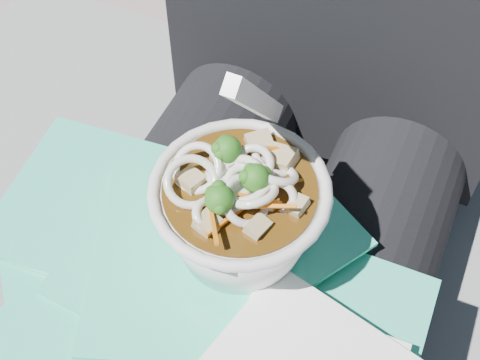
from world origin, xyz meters
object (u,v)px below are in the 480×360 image
at_px(lap, 227,319).
at_px(plastic_bag, 175,287).
at_px(stone_ledge, 277,312).
at_px(udon_bowl, 240,207).
at_px(person_body, 268,218).

bearing_deg(lap, plastic_bag, -144.23).
bearing_deg(stone_ledge, udon_bowl, -90.47).
height_order(stone_ledge, udon_bowl, udon_bowl).
bearing_deg(lap, udon_bowl, 91.86).
height_order(lap, udon_bowl, udon_bowl).
relative_size(lap, udon_bowl, 2.61).
bearing_deg(plastic_bag, lap, 35.77).
height_order(lap, person_body, person_body).
xyz_separation_m(lap, udon_bowl, (-0.00, 0.03, 0.13)).
xyz_separation_m(lap, person_body, (-0.00, 0.09, 0.03)).
height_order(stone_ledge, lap, lap).
relative_size(person_body, plastic_bag, 2.61).
xyz_separation_m(person_body, udon_bowl, (-0.00, -0.06, 0.10)).
relative_size(stone_ledge, udon_bowl, 5.43).
distance_m(lap, udon_bowl, 0.14).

